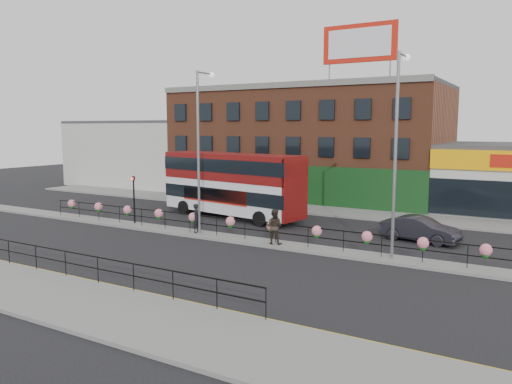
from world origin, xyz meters
The scene contains 18 objects.
ground centered at (0.00, 0.00, 0.00)m, with size 120.00×120.00×0.00m, color black.
south_pavement centered at (0.00, -12.00, 0.07)m, with size 60.00×4.00×0.15m, color gray.
north_pavement centered at (0.00, 12.00, 0.07)m, with size 60.00×4.00×0.15m, color gray.
median centered at (0.00, 0.00, 0.07)m, with size 60.00×1.60×0.15m, color gray.
yellow_line_inner centered at (0.00, -9.70, 0.01)m, with size 60.00×0.10×0.01m, color gold.
yellow_line_outer centered at (0.00, -9.88, 0.01)m, with size 60.00×0.10×0.01m, color gold.
brick_building centered at (-4.00, 19.96, 5.13)m, with size 25.00×12.21×10.30m.
warehouse_west centered at (-24.25, 20.00, 3.65)m, with size 15.50×12.00×7.30m.
billboard centered at (2.50, 14.99, 13.18)m, with size 6.00×0.29×4.40m.
median_railing centered at (0.00, 0.00, 1.05)m, with size 30.04×0.56×1.23m.
south_railing centered at (-2.00, -10.10, 0.96)m, with size 20.04×0.05×1.12m.
double_decker_bus centered at (-3.88, 6.17, 2.89)m, with size 11.91×4.67×4.70m.
car centered at (9.80, 5.10, 0.73)m, with size 4.64×2.27×1.46m, color #25242D.
pedestrian_a centered at (-2.51, 0.06, 1.04)m, with size 0.50×0.70×1.78m, color black.
pedestrian_b centered at (3.05, -0.24, 1.13)m, with size 1.05×0.88×1.96m, color #2E261D.
lamp_column_west centered at (-2.24, 0.22, 5.96)m, with size 0.35×1.72×9.80m.
lamp_column_east centered at (9.54, 0.22, 6.10)m, with size 0.36×1.76×10.04m.
traffic_light_median centered at (-8.00, 0.39, 2.47)m, with size 0.15×0.28×3.65m.
Camera 1 is at (15.81, -24.20, 6.58)m, focal length 35.00 mm.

